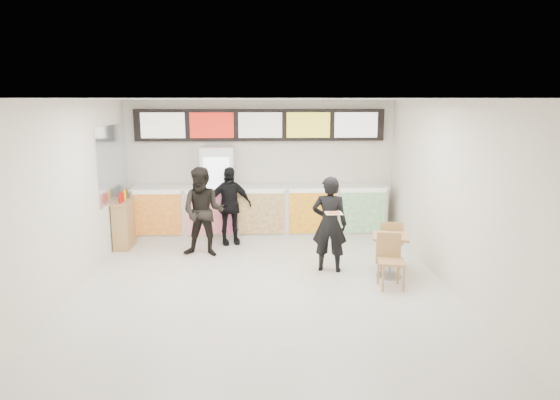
{
  "coord_description": "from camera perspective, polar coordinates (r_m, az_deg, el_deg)",
  "views": [
    {
      "loc": [
        -0.07,
        -7.7,
        2.98
      ],
      "look_at": [
        0.34,
        1.2,
        1.2
      ],
      "focal_mm": 32.0,
      "sensor_mm": 36.0,
      "label": 1
    }
  ],
  "objects": [
    {
      "name": "condiment_ledge",
      "position": [
        10.79,
        -17.32,
        -2.55
      ],
      "size": [
        0.35,
        0.86,
        1.15
      ],
      "color": "#B28051",
      "rests_on": "floor"
    },
    {
      "name": "floor",
      "position": [
        8.25,
        -1.99,
        -9.87
      ],
      "size": [
        7.0,
        7.0,
        0.0
      ],
      "primitive_type": "plane",
      "color": "beige",
      "rests_on": "ground"
    },
    {
      "name": "cafe_table",
      "position": [
        8.75,
        12.46,
        -5.38
      ],
      "size": [
        0.72,
        1.55,
        0.87
      ],
      "rotation": [
        0.0,
        0.0,
        -0.22
      ],
      "color": "#B28051",
      "rests_on": "floor"
    },
    {
      "name": "wall_left",
      "position": [
        8.37,
        -23.07,
        0.2
      ],
      "size": [
        0.0,
        7.0,
        7.0
      ],
      "primitive_type": "plane",
      "rotation": [
        1.57,
        0.0,
        1.57
      ],
      "color": "silver",
      "rests_on": "floor"
    },
    {
      "name": "customer_left",
      "position": [
        9.73,
        -8.77,
        -1.37
      ],
      "size": [
        0.94,
        0.79,
        1.74
      ],
      "primitive_type": "imported",
      "rotation": [
        0.0,
        0.0,
        -0.16
      ],
      "color": "black",
      "rests_on": "floor"
    },
    {
      "name": "wall_back",
      "position": [
        11.3,
        -2.24,
        3.76
      ],
      "size": [
        6.0,
        0.0,
        6.0
      ],
      "primitive_type": "plane",
      "rotation": [
        1.57,
        0.0,
        0.0
      ],
      "color": "silver",
      "rests_on": "floor"
    },
    {
      "name": "customer_main",
      "position": [
        8.8,
        5.67,
        -2.76
      ],
      "size": [
        0.7,
        0.54,
        1.7
      ],
      "primitive_type": "imported",
      "rotation": [
        0.0,
        0.0,
        2.9
      ],
      "color": "black",
      "rests_on": "floor"
    },
    {
      "name": "wall_right",
      "position": [
        8.42,
        18.82,
        0.56
      ],
      "size": [
        0.0,
        7.0,
        7.0
      ],
      "primitive_type": "plane",
      "rotation": [
        1.57,
        0.0,
        -1.57
      ],
      "color": "silver",
      "rests_on": "floor"
    },
    {
      "name": "service_counter",
      "position": [
        11.06,
        -2.19,
        -1.29
      ],
      "size": [
        5.56,
        0.77,
        1.14
      ],
      "color": "silver",
      "rests_on": "floor"
    },
    {
      "name": "ceiling",
      "position": [
        7.7,
        -2.14,
        11.44
      ],
      "size": [
        7.0,
        7.0,
        0.0
      ],
      "primitive_type": "plane",
      "rotation": [
        3.14,
        0.0,
        0.0
      ],
      "color": "white",
      "rests_on": "wall_back"
    },
    {
      "name": "customer_mid",
      "position": [
        10.49,
        -5.86,
        -0.64
      ],
      "size": [
        1.03,
        0.65,
        1.64
      ],
      "primitive_type": "imported",
      "rotation": [
        0.0,
        0.0,
        0.28
      ],
      "color": "black",
      "rests_on": "floor"
    },
    {
      "name": "menu_board",
      "position": [
        11.12,
        -2.28,
        8.56
      ],
      "size": [
        5.5,
        0.14,
        0.7
      ],
      "color": "black",
      "rests_on": "wall_back"
    },
    {
      "name": "pizza_slice",
      "position": [
        8.3,
        6.16,
        -1.46
      ],
      "size": [
        0.36,
        0.36,
        0.02
      ],
      "color": "beige",
      "rests_on": "customer_main"
    },
    {
      "name": "drinks_fridge",
      "position": [
        11.02,
        -7.08,
        0.87
      ],
      "size": [
        0.7,
        0.67,
        2.0
      ],
      "color": "white",
      "rests_on": "floor"
    },
    {
      "name": "mirror_panel",
      "position": [
        10.63,
        -18.58,
        4.07
      ],
      "size": [
        0.01,
        2.0,
        1.5
      ],
      "primitive_type": "cube",
      "color": "#B2B7BF",
      "rests_on": "wall_left"
    }
  ]
}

